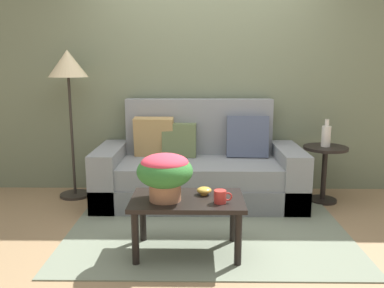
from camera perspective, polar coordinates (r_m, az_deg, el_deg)
ground_plane at (r=3.59m, az=2.24°, el=-12.51°), size 14.00×14.00×0.00m
wall_back at (r=4.63m, az=1.95°, el=10.29°), size 6.40×0.12×2.74m
area_rug at (r=3.64m, az=2.22°, el=-12.08°), size 2.42×1.74×0.01m
couch at (r=4.30m, az=0.98°, el=-3.85°), size 2.14×0.90×1.07m
coffee_table at (r=3.10m, az=-0.67°, el=-8.93°), size 0.86×0.52×0.44m
side_table at (r=4.47m, az=18.33°, el=-2.69°), size 0.46×0.46×0.60m
floor_lamp at (r=4.48m, az=-17.18°, el=9.52°), size 0.41×0.41×1.60m
potted_plant at (r=2.97m, az=-3.88°, el=-3.92°), size 0.42×0.42×0.35m
coffee_mug at (r=2.97m, az=4.08°, el=-7.47°), size 0.14×0.09×0.10m
snack_bowl at (r=3.14m, az=1.74°, el=-6.62°), size 0.12×0.12×0.06m
table_vase at (r=4.41m, az=18.53°, el=1.15°), size 0.09×0.09×0.29m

